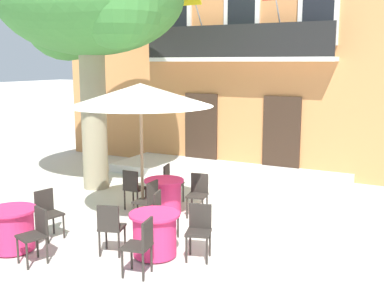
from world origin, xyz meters
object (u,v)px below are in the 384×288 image
cafe_chair_near_tree_1 (133,187)px  cafe_table_front (155,234)px  cafe_chair_near_tree_0 (171,181)px  plane_tree (89,3)px  cafe_chair_middle_0 (36,232)px  cafe_table_near_tree (164,196)px  cafe_chair_front_0 (141,243)px  cafe_chair_near_tree_3 (198,192)px  cafe_chair_front_2 (163,212)px  cafe_chair_near_tree_2 (148,199)px  cafe_table_middle (12,229)px  cafe_chair_front_1 (199,228)px  cafe_chair_front_3 (110,225)px  cafe_chair_middle_1 (48,211)px  cafe_umbrella (141,95)px

cafe_chair_near_tree_1 → cafe_table_front: size_ratio=1.05×
cafe_chair_near_tree_0 → plane_tree: bearing=172.5°
cafe_chair_middle_0 → plane_tree: bearing=117.9°
cafe_chair_near_tree_1 → cafe_table_near_tree: bearing=7.0°
cafe_table_near_tree → cafe_chair_front_0: 3.03m
cafe_table_near_tree → cafe_chair_near_tree_3: bearing=15.9°
cafe_chair_near_tree_0 → cafe_table_front: size_ratio=1.05×
cafe_chair_front_2 → cafe_chair_near_tree_2: bearing=140.3°
cafe_table_near_tree → cafe_chair_middle_0: cafe_chair_middle_0 is taller
cafe_chair_near_tree_2 → cafe_table_middle: size_ratio=1.05×
cafe_chair_near_tree_3 → cafe_table_middle: bearing=-122.3°
cafe_chair_near_tree_1 → cafe_chair_front_1: size_ratio=1.00×
cafe_chair_near_tree_0 → cafe_chair_front_3: bearing=-79.0°
plane_tree → cafe_chair_middle_1: bearing=-64.3°
plane_tree → cafe_chair_near_tree_2: plane_tree is taller
cafe_chair_near_tree_0 → cafe_chair_near_tree_3: 1.09m
cafe_chair_middle_0 → cafe_chair_front_1: same height
cafe_chair_middle_1 → cafe_chair_front_0: bearing=-11.9°
cafe_chair_near_tree_0 → cafe_chair_near_tree_3: same height
cafe_chair_front_1 → cafe_table_middle: bearing=-157.6°
cafe_chair_near_tree_3 → cafe_chair_front_1: (1.01, -1.94, 0.00)m
cafe_chair_near_tree_2 → cafe_chair_front_3: bearing=-80.3°
cafe_table_front → cafe_chair_front_3: cafe_chair_front_3 is taller
cafe_chair_middle_0 → cafe_chair_front_2: bearing=54.0°
cafe_chair_near_tree_1 → cafe_chair_near_tree_0: bearing=57.9°
cafe_chair_near_tree_2 → cafe_chair_front_1: size_ratio=1.00×
cafe_table_near_tree → cafe_chair_front_2: bearing=-59.8°
cafe_chair_near_tree_3 → cafe_chair_middle_0: same height
cafe_table_near_tree → cafe_chair_front_3: size_ratio=0.95×
cafe_chair_near_tree_0 → cafe_table_middle: cafe_chair_near_tree_0 is taller
cafe_chair_near_tree_2 → cafe_umbrella: size_ratio=0.31×
cafe_chair_near_tree_3 → cafe_umbrella: (-0.85, -0.86, 2.08)m
plane_tree → cafe_umbrella: size_ratio=2.17×
cafe_chair_front_2 → cafe_umbrella: size_ratio=0.31×
cafe_chair_near_tree_1 → cafe_umbrella: cafe_umbrella is taller
cafe_chair_middle_1 → cafe_chair_front_1: size_ratio=1.00×
cafe_chair_front_0 → cafe_umbrella: (-1.38, 2.10, 2.08)m
cafe_chair_near_tree_0 → cafe_umbrella: cafe_umbrella is taller
cafe_chair_middle_0 → cafe_table_middle: bearing=167.8°
cafe_chair_front_2 → cafe_chair_near_tree_1: bearing=140.9°
cafe_chair_near_tree_0 → cafe_chair_front_0: (1.50, -3.47, 0.00)m
cafe_chair_front_3 → cafe_chair_middle_1: bearing=176.1°
cafe_chair_middle_1 → cafe_table_front: 2.24m
cafe_chair_near_tree_2 → cafe_chair_front_2: (0.69, -0.58, 0.00)m
plane_tree → cafe_chair_middle_0: size_ratio=6.92×
cafe_chair_front_1 → cafe_table_near_tree: bearing=134.9°
cafe_table_front → cafe_chair_front_2: (-0.27, 0.70, 0.14)m
cafe_chair_near_tree_3 → cafe_chair_near_tree_0: bearing=152.4°
cafe_chair_front_2 → cafe_chair_front_3: size_ratio=1.00×
plane_tree → cafe_chair_front_2: bearing=-33.8°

